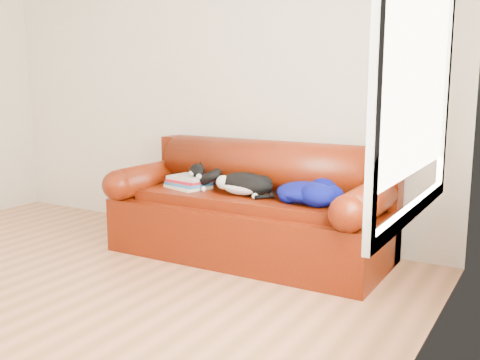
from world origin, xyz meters
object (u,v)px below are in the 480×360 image
Objects in this scene: sofa_base at (249,226)px; blanket at (309,192)px; cat at (244,184)px; book_stack at (189,182)px.

sofa_base is 3.76× the size of blanket.
cat reaches higher than sofa_base.
book_stack is (-0.50, -0.08, 0.31)m from sofa_base.
blanket is (0.51, -0.06, 0.33)m from sofa_base.
book_stack is 0.63× the size of cat.
sofa_base is 0.60m from book_stack.
cat is (0.01, -0.10, 0.34)m from sofa_base.
blanket is (1.02, 0.02, 0.02)m from book_stack.
book_stack is 0.52m from cat.
sofa_base is 5.48× the size of book_stack.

